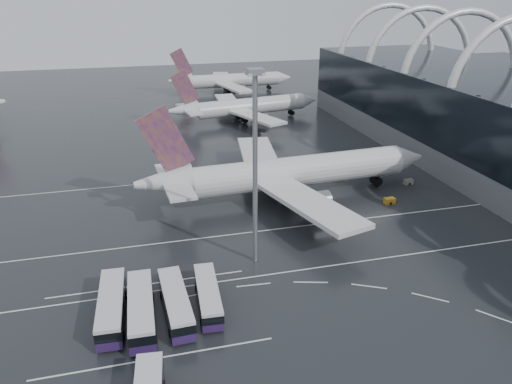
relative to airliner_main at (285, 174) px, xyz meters
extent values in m
plane|color=black|center=(-4.89, -25.01, -5.20)|extent=(420.00, 420.00, 0.00)
torus|color=silver|center=(53.11, 21.99, 12.80)|extent=(33.80, 1.80, 33.80)
torus|color=silver|center=(53.11, 40.99, 12.80)|extent=(33.80, 1.80, 33.80)
torus|color=silver|center=(53.11, 59.99, 12.80)|extent=(33.80, 1.80, 33.80)
cube|color=silver|center=(-4.89, -27.01, -5.20)|extent=(120.00, 0.25, 0.01)
cube|color=silver|center=(-4.89, -13.01, -5.20)|extent=(120.00, 0.25, 0.01)
cube|color=silver|center=(-4.89, 14.99, -5.20)|extent=(120.00, 0.25, 0.01)
cube|color=silver|center=(-28.89, -41.01, -5.20)|extent=(28.00, 0.25, 0.01)
cube|color=silver|center=(-28.89, -25.01, -5.20)|extent=(28.00, 0.25, 0.01)
cylinder|color=silver|center=(3.12, 0.20, 0.19)|extent=(44.44, 8.94, 6.13)
cone|color=silver|center=(28.31, 1.82, 0.19)|extent=(6.72, 6.52, 6.13)
cone|color=silver|center=(-24.18, -1.55, 1.25)|extent=(10.94, 6.79, 6.13)
cube|color=#3E1A6E|center=(-23.12, -1.48, 9.07)|extent=(10.20, 1.28, 12.99)
cube|color=silver|center=(-22.07, -1.42, 1.25)|extent=(5.97, 19.29, 0.53)
cube|color=silver|center=(-0.25, -13.26, -0.44)|extent=(14.26, 27.44, 0.85)
cube|color=silver|center=(-1.94, 13.12, -0.44)|extent=(11.15, 27.22, 0.85)
cylinder|color=slate|center=(2.67, -9.36, -2.35)|extent=(6.03, 3.96, 3.59)
cylinder|color=slate|center=(1.46, 9.63, -2.35)|extent=(6.03, 3.96, 3.59)
cube|color=black|center=(-1.10, -0.07, -4.04)|extent=(13.09, 7.56, 2.33)
cylinder|color=silver|center=(8.82, 62.04, -0.70)|extent=(35.92, 10.91, 5.12)
cone|color=silver|center=(28.97, 65.41, -0.70)|extent=(6.06, 5.92, 5.12)
cone|color=silver|center=(-13.07, 58.38, 0.18)|extent=(9.54, 6.50, 5.12)
cube|color=#3E1A6E|center=(-12.20, 58.52, 6.71)|extent=(8.47, 1.92, 10.84)
cube|color=silver|center=(-11.33, 58.67, 0.18)|extent=(6.53, 16.32, 0.44)
cube|color=silver|center=(7.16, 50.58, -1.23)|extent=(13.82, 22.78, 0.71)
cube|color=silver|center=(3.52, 72.33, -1.23)|extent=(7.13, 22.30, 0.71)
cylinder|color=slate|center=(9.26, 54.06, -2.82)|extent=(5.28, 3.76, 3.00)
cylinder|color=slate|center=(6.64, 69.72, -2.82)|extent=(5.28, 3.76, 3.00)
cube|color=black|center=(5.34, 61.46, -4.23)|extent=(11.37, 7.31, 1.94)
cylinder|color=silver|center=(13.76, 106.94, -0.61)|extent=(35.15, 6.10, 5.23)
cone|color=silver|center=(33.97, 107.44, -0.61)|extent=(5.53, 5.36, 5.23)
cone|color=silver|center=(-8.25, 106.39, 0.30)|extent=(9.14, 5.45, 5.23)
cube|color=#3E1A6E|center=(-7.35, 106.41, 6.96)|extent=(8.69, 0.76, 11.08)
cube|color=silver|center=(-6.45, 106.44, 0.30)|extent=(4.46, 16.31, 0.45)
cube|color=silver|center=(10.44, 95.59, -1.15)|extent=(11.36, 23.37, 0.72)
cube|color=silver|center=(9.88, 118.11, -1.15)|extent=(10.33, 23.30, 0.72)
cylinder|color=slate|center=(13.06, 98.81, -2.77)|extent=(5.03, 3.19, 3.06)
cylinder|color=slate|center=(12.66, 115.02, -2.77)|extent=(5.03, 3.19, 3.06)
cube|color=black|center=(10.16, 106.85, -4.21)|extent=(10.95, 6.03, 1.98)
cube|color=#2C1542|center=(-33.73, -31.99, -4.25)|extent=(3.75, 13.92, 1.17)
cube|color=black|center=(-33.73, -31.99, -2.97)|extent=(3.80, 13.65, 1.38)
cube|color=silver|center=(-33.73, -31.99, -2.05)|extent=(3.75, 13.92, 0.48)
cylinder|color=black|center=(-32.48, -36.47, -4.67)|extent=(0.42, 1.08, 1.06)
cylinder|color=black|center=(-35.43, -36.33, -4.67)|extent=(0.42, 1.08, 1.06)
cylinder|color=black|center=(-32.04, -27.66, -4.67)|extent=(0.42, 1.08, 1.06)
cylinder|color=black|center=(-34.99, -27.52, -4.67)|extent=(0.42, 1.08, 1.06)
cube|color=#2C1542|center=(-30.06, -33.55, -4.23)|extent=(3.48, 14.06, 1.18)
cube|color=black|center=(-30.06, -33.55, -2.94)|extent=(3.54, 13.78, 1.40)
cube|color=silver|center=(-30.06, -33.55, -2.00)|extent=(3.48, 14.06, 0.48)
cylinder|color=black|center=(-28.68, -38.06, -4.66)|extent=(0.40, 1.09, 1.08)
cylinder|color=black|center=(-31.67, -37.98, -4.66)|extent=(0.40, 1.09, 1.08)
cylinder|color=black|center=(-28.45, -29.11, -4.66)|extent=(0.40, 1.09, 1.08)
cylinder|color=black|center=(-31.44, -29.04, -4.66)|extent=(0.40, 1.09, 1.08)
cube|color=#2C1542|center=(-25.62, -33.16, -4.28)|extent=(3.49, 13.37, 1.12)
cube|color=black|center=(-25.62, -33.16, -3.06)|extent=(3.53, 13.11, 1.33)
cube|color=silver|center=(-25.62, -33.16, -2.16)|extent=(3.49, 13.37, 0.46)
cylinder|color=black|center=(-24.03, -37.34, -4.69)|extent=(0.40, 1.03, 1.02)
cylinder|color=black|center=(-26.87, -37.46, -4.69)|extent=(0.40, 1.03, 1.02)
cylinder|color=black|center=(-24.37, -28.86, -4.69)|extent=(0.40, 1.03, 1.02)
cylinder|color=black|center=(-27.21, -28.97, -4.69)|extent=(0.40, 1.03, 1.02)
cube|color=#2C1542|center=(-21.24, -32.41, -4.35)|extent=(3.50, 12.40, 1.04)
cube|color=black|center=(-21.24, -32.41, -3.22)|extent=(3.54, 12.15, 1.22)
cube|color=silver|center=(-21.24, -32.41, -2.40)|extent=(3.50, 12.40, 0.42)
cylinder|color=black|center=(-20.18, -36.40, -4.73)|extent=(0.39, 0.96, 0.94)
cylinder|color=black|center=(-22.80, -36.24, -4.73)|extent=(0.39, 0.96, 0.94)
cylinder|color=black|center=(-19.68, -28.58, -4.73)|extent=(0.39, 0.96, 0.94)
cylinder|color=black|center=(-22.30, -28.41, -4.73)|extent=(0.39, 0.96, 0.94)
cylinder|color=gray|center=(-12.12, -22.48, 9.28)|extent=(0.72, 0.72, 28.96)
cube|color=gray|center=(-12.12, -22.48, 24.07)|extent=(2.28, 2.28, 0.83)
cube|color=silver|center=(-12.12, -22.48, 23.75)|extent=(2.07, 2.07, 0.41)
cube|color=#AC7B17|center=(19.10, -8.00, -4.62)|extent=(2.12, 1.25, 1.15)
cube|color=slate|center=(28.17, 0.26, -4.66)|extent=(1.98, 1.17, 1.08)
cube|color=#AC7B17|center=(15.57, 7.92, -4.60)|extent=(2.20, 1.30, 1.20)
camera|label=1|loc=(-29.33, -88.32, 35.06)|focal=35.00mm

